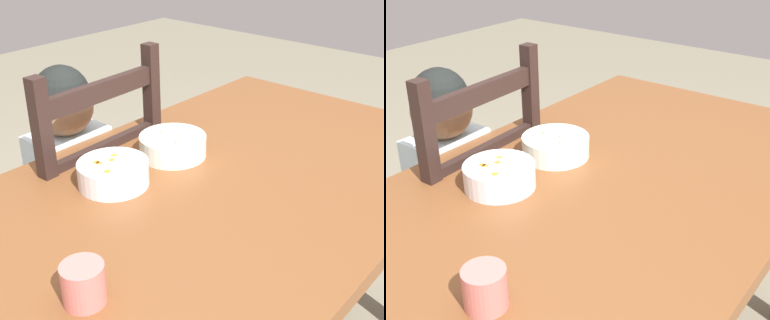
% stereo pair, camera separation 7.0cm
% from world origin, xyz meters
% --- Properties ---
extents(dining_table, '(1.43, 0.85, 0.75)m').
position_xyz_m(dining_table, '(0.00, 0.00, 0.64)').
color(dining_table, brown).
rests_on(dining_table, ground).
extents(dining_chair, '(0.44, 0.44, 1.00)m').
position_xyz_m(dining_chair, '(-0.08, 0.47, 0.47)').
color(dining_chair, black).
rests_on(dining_chair, ground).
extents(child_figure, '(0.32, 0.31, 0.95)m').
position_xyz_m(child_figure, '(-0.08, 0.47, 0.63)').
color(child_figure, silver).
rests_on(child_figure, ground).
extents(bowl_of_peas, '(0.18, 0.18, 0.06)m').
position_xyz_m(bowl_of_peas, '(0.02, 0.17, 0.78)').
color(bowl_of_peas, white).
rests_on(bowl_of_peas, dining_table).
extents(bowl_of_carrots, '(0.17, 0.17, 0.06)m').
position_xyz_m(bowl_of_carrots, '(-0.18, 0.17, 0.78)').
color(bowl_of_carrots, white).
rests_on(bowl_of_carrots, dining_table).
extents(spoon, '(0.14, 0.05, 0.01)m').
position_xyz_m(spoon, '(-0.12, 0.21, 0.75)').
color(spoon, silver).
rests_on(spoon, dining_table).
extents(drinking_cup, '(0.07, 0.07, 0.07)m').
position_xyz_m(drinking_cup, '(-0.48, -0.09, 0.78)').
color(drinking_cup, '#D0716A').
rests_on(drinking_cup, dining_table).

